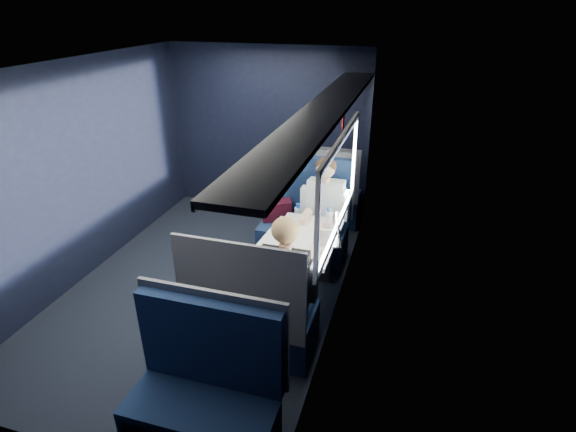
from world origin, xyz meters
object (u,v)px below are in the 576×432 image
(seat_row_back, at_px, (205,401))
(laptop, at_px, (332,234))
(seat_bay_far, at_px, (253,316))
(man, at_px, (323,211))
(bottle_small, at_px, (329,219))
(cup, at_px, (338,217))
(table, at_px, (301,244))
(seat_row_front, at_px, (322,196))
(seat_bay_near, at_px, (304,225))
(woman, at_px, (287,279))

(seat_row_back, xyz_separation_m, laptop, (0.48, 1.81, 0.40))
(seat_bay_far, xyz_separation_m, man, (0.25, 1.57, 0.30))
(seat_row_back, xyz_separation_m, bottle_small, (0.39, 2.07, 0.43))
(seat_row_back, height_order, cup, seat_row_back)
(seat_row_back, bearing_deg, cup, 78.28)
(table, relative_size, seat_row_front, 0.86)
(seat_bay_far, distance_m, bottle_small, 1.28)
(seat_bay_near, distance_m, woman, 1.63)
(table, bearing_deg, laptop, 3.42)
(seat_row_front, distance_m, man, 1.17)
(seat_row_back, bearing_deg, table, 84.20)
(bottle_small, bearing_deg, seat_bay_far, -108.97)
(table, relative_size, cup, 10.68)
(seat_bay_near, distance_m, seat_row_back, 2.67)
(seat_row_back, relative_size, bottle_small, 5.16)
(seat_row_back, height_order, bottle_small, seat_row_back)
(seat_row_back, bearing_deg, bottle_small, 79.22)
(woman, bearing_deg, seat_bay_near, 99.51)
(table, xyz_separation_m, man, (0.07, 0.70, 0.06))
(seat_row_front, relative_size, seat_row_back, 1.00)
(seat_bay_near, relative_size, seat_row_back, 1.09)
(man, bearing_deg, seat_bay_near, 146.53)
(seat_bay_far, bearing_deg, laptop, 61.84)
(seat_bay_far, distance_m, seat_row_front, 2.67)
(laptop, relative_size, cup, 3.85)
(seat_row_back, bearing_deg, seat_bay_near, 90.32)
(seat_row_back, height_order, woman, woman)
(man, distance_m, cup, 0.34)
(seat_row_front, distance_m, bottle_small, 1.63)
(man, bearing_deg, laptop, -71.51)
(bottle_small, bearing_deg, table, -128.04)
(seat_row_back, distance_m, laptop, 1.92)
(table, xyz_separation_m, laptop, (0.30, 0.02, 0.14))
(table, height_order, seat_bay_far, seat_bay_far)
(seat_bay_near, xyz_separation_m, woman, (0.26, -1.58, 0.31))
(seat_bay_far, relative_size, seat_row_front, 1.09)
(seat_row_front, distance_m, cup, 1.48)
(seat_bay_far, height_order, man, man)
(laptop, distance_m, bottle_small, 0.27)
(woman, bearing_deg, seat_row_back, -102.93)
(table, height_order, man, man)
(man, height_order, bottle_small, man)
(seat_row_front, bearing_deg, seat_bay_near, -90.92)
(table, xyz_separation_m, seat_bay_far, (-0.18, -0.87, -0.25))
(table, distance_m, bottle_small, 0.38)
(cup, bearing_deg, seat_row_front, 108.88)
(seat_row_back, xyz_separation_m, woman, (0.25, 1.09, 0.32))
(seat_row_back, distance_m, man, 2.53)
(man, bearing_deg, table, -95.52)
(seat_bay_near, distance_m, cup, 0.74)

